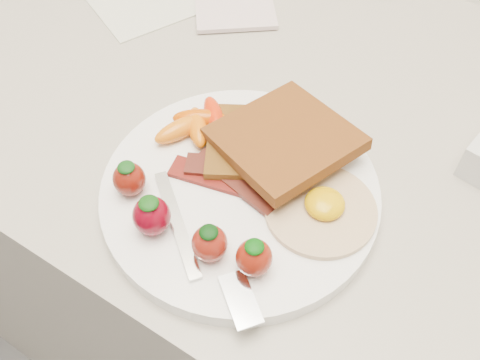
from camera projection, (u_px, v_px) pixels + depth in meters
The scene contains 9 objects.
counter at pixel (283, 288), 0.96m from camera, with size 2.00×0.60×0.90m, color gray.
plate at pixel (240, 192), 0.52m from camera, with size 0.27×0.27×0.02m, color white.
toast_lower at pixel (255, 143), 0.54m from camera, with size 0.10×0.10×0.01m, color #3F200C.
toast_upper at pixel (284, 139), 0.52m from camera, with size 0.12×0.12×0.01m, color #3F270F.
fried_egg at pixel (322, 208), 0.49m from camera, with size 0.12×0.12×0.02m.
bacon_strips at pixel (231, 175), 0.52m from camera, with size 0.12×0.07×0.01m.
baby_carrots at pixel (197, 123), 0.55m from camera, with size 0.07×0.09×0.02m.
strawberries at pixel (183, 222), 0.47m from camera, with size 0.17×0.05×0.04m.
fork at pixel (204, 256), 0.46m from camera, with size 0.17×0.10×0.00m.
Camera 1 is at (0.17, 1.29, 1.33)m, focal length 40.00 mm.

